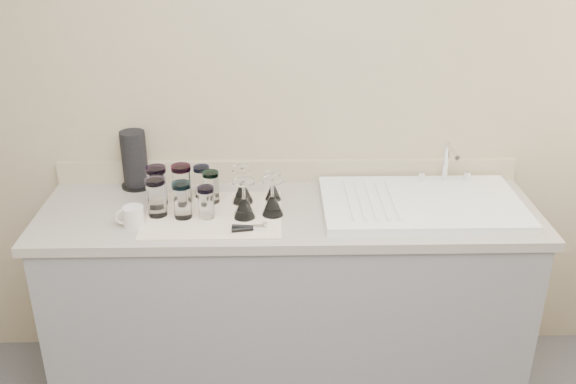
{
  "coord_description": "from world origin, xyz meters",
  "views": [
    {
      "loc": [
        -0.05,
        -1.18,
        2.08
      ],
      "look_at": [
        -0.0,
        1.15,
        1.0
      ],
      "focal_mm": 40.0,
      "sensor_mm": 36.0,
      "label": 1
    }
  ],
  "objects_px": {
    "tumbler_purple": "(211,187)",
    "tumbler_cyan": "(182,183)",
    "goblet_back_right": "(273,190)",
    "sink_unit": "(422,203)",
    "can_opener": "(249,228)",
    "tumbler_teal": "(157,185)",
    "tumbler_magenta": "(156,197)",
    "tumbler_blue": "(182,200)",
    "white_mug": "(133,217)",
    "goblet_front_right": "(273,203)",
    "tumbler_extra": "(202,181)",
    "tumbler_lavender": "(206,202)",
    "goblet_front_left": "(244,205)",
    "goblet_back_left": "(243,191)",
    "paper_towel_roll": "(135,160)"
  },
  "relations": [
    {
      "from": "tumbler_lavender",
      "to": "tumbler_extra",
      "type": "height_order",
      "value": "tumbler_extra"
    },
    {
      "from": "sink_unit",
      "to": "tumbler_cyan",
      "type": "bearing_deg",
      "value": 176.37
    },
    {
      "from": "goblet_front_right",
      "to": "paper_towel_roll",
      "type": "distance_m",
      "value": 0.68
    },
    {
      "from": "tumbler_lavender",
      "to": "goblet_back_right",
      "type": "bearing_deg",
      "value": 31.38
    },
    {
      "from": "tumbler_lavender",
      "to": "goblet_front_right",
      "type": "bearing_deg",
      "value": 4.23
    },
    {
      "from": "tumbler_purple",
      "to": "tumbler_lavender",
      "type": "height_order",
      "value": "tumbler_purple"
    },
    {
      "from": "sink_unit",
      "to": "can_opener",
      "type": "relative_size",
      "value": 6.0
    },
    {
      "from": "tumbler_purple",
      "to": "goblet_front_left",
      "type": "bearing_deg",
      "value": -45.37
    },
    {
      "from": "tumbler_teal",
      "to": "tumbler_blue",
      "type": "bearing_deg",
      "value": -46.41
    },
    {
      "from": "goblet_front_right",
      "to": "tumbler_lavender",
      "type": "bearing_deg",
      "value": -175.77
    },
    {
      "from": "tumbler_cyan",
      "to": "tumbler_purple",
      "type": "distance_m",
      "value": 0.12
    },
    {
      "from": "tumbler_extra",
      "to": "sink_unit",
      "type": "bearing_deg",
      "value": -6.86
    },
    {
      "from": "tumbler_extra",
      "to": "goblet_front_right",
      "type": "xyz_separation_m",
      "value": [
        0.3,
        -0.18,
        -0.02
      ]
    },
    {
      "from": "tumbler_purple",
      "to": "tumbler_magenta",
      "type": "distance_m",
      "value": 0.24
    },
    {
      "from": "tumbler_purple",
      "to": "white_mug",
      "type": "xyz_separation_m",
      "value": [
        -0.29,
        -0.2,
        -0.03
      ]
    },
    {
      "from": "tumbler_blue",
      "to": "white_mug",
      "type": "xyz_separation_m",
      "value": [
        -0.19,
        -0.06,
        -0.04
      ]
    },
    {
      "from": "tumbler_cyan",
      "to": "tumbler_extra",
      "type": "relative_size",
      "value": 1.18
    },
    {
      "from": "tumbler_magenta",
      "to": "can_opener",
      "type": "relative_size",
      "value": 1.16
    },
    {
      "from": "white_mug",
      "to": "tumbler_cyan",
      "type": "bearing_deg",
      "value": 51.27
    },
    {
      "from": "goblet_back_left",
      "to": "white_mug",
      "type": "xyz_separation_m",
      "value": [
        -0.42,
        -0.2,
        -0.02
      ]
    },
    {
      "from": "tumbler_blue",
      "to": "tumbler_lavender",
      "type": "height_order",
      "value": "tumbler_blue"
    },
    {
      "from": "goblet_back_right",
      "to": "sink_unit",
      "type": "bearing_deg",
      "value": -6.81
    },
    {
      "from": "white_mug",
      "to": "tumbler_lavender",
      "type": "bearing_deg",
      "value": 11.61
    },
    {
      "from": "goblet_back_right",
      "to": "tumbler_cyan",
      "type": "bearing_deg",
      "value": -178.39
    },
    {
      "from": "tumbler_teal",
      "to": "tumbler_blue",
      "type": "xyz_separation_m",
      "value": [
        0.12,
        -0.12,
        -0.01
      ]
    },
    {
      "from": "white_mug",
      "to": "goblet_front_left",
      "type": "bearing_deg",
      "value": 7.4
    },
    {
      "from": "goblet_back_right",
      "to": "tumbler_lavender",
      "type": "bearing_deg",
      "value": -148.62
    },
    {
      "from": "goblet_front_right",
      "to": "white_mug",
      "type": "height_order",
      "value": "goblet_front_right"
    },
    {
      "from": "sink_unit",
      "to": "tumbler_teal",
      "type": "bearing_deg",
      "value": 177.82
    },
    {
      "from": "tumbler_magenta",
      "to": "goblet_back_left",
      "type": "distance_m",
      "value": 0.36
    },
    {
      "from": "tumbler_blue",
      "to": "white_mug",
      "type": "relative_size",
      "value": 1.27
    },
    {
      "from": "sink_unit",
      "to": "goblet_back_right",
      "type": "height_order",
      "value": "sink_unit"
    },
    {
      "from": "tumbler_blue",
      "to": "white_mug",
      "type": "distance_m",
      "value": 0.2
    },
    {
      "from": "goblet_front_left",
      "to": "can_opener",
      "type": "xyz_separation_m",
      "value": [
        0.02,
        -0.11,
        -0.04
      ]
    },
    {
      "from": "goblet_front_right",
      "to": "white_mug",
      "type": "xyz_separation_m",
      "value": [
        -0.54,
        -0.08,
        -0.02
      ]
    },
    {
      "from": "sink_unit",
      "to": "tumbler_blue",
      "type": "distance_m",
      "value": 0.98
    },
    {
      "from": "goblet_back_left",
      "to": "tumbler_teal",
      "type": "bearing_deg",
      "value": -178.65
    },
    {
      "from": "can_opener",
      "to": "goblet_front_left",
      "type": "bearing_deg",
      "value": 102.02
    },
    {
      "from": "tumbler_blue",
      "to": "can_opener",
      "type": "bearing_deg",
      "value": -23.38
    },
    {
      "from": "tumbler_purple",
      "to": "tumbler_cyan",
      "type": "bearing_deg",
      "value": 176.48
    },
    {
      "from": "tumbler_teal",
      "to": "tumbler_cyan",
      "type": "xyz_separation_m",
      "value": [
        0.1,
        0.02,
        -0.0
      ]
    },
    {
      "from": "tumbler_teal",
      "to": "tumbler_purple",
      "type": "relative_size",
      "value": 1.21
    },
    {
      "from": "goblet_back_right",
      "to": "can_opener",
      "type": "distance_m",
      "value": 0.29
    },
    {
      "from": "goblet_back_left",
      "to": "goblet_front_left",
      "type": "xyz_separation_m",
      "value": [
        0.01,
        -0.14,
        0.0
      ]
    },
    {
      "from": "goblet_front_left",
      "to": "tumbler_lavender",
      "type": "bearing_deg",
      "value": 179.35
    },
    {
      "from": "tumbler_purple",
      "to": "can_opener",
      "type": "bearing_deg",
      "value": -56.84
    },
    {
      "from": "paper_towel_roll",
      "to": "goblet_back_left",
      "type": "bearing_deg",
      "value": -21.25
    },
    {
      "from": "tumbler_purple",
      "to": "paper_towel_roll",
      "type": "relative_size",
      "value": 0.53
    },
    {
      "from": "can_opener",
      "to": "white_mug",
      "type": "height_order",
      "value": "white_mug"
    },
    {
      "from": "tumbler_teal",
      "to": "can_opener",
      "type": "distance_m",
      "value": 0.46
    }
  ]
}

